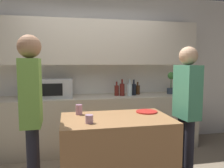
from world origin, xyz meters
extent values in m
cube|color=silver|center=(0.00, 1.74, 1.35)|extent=(6.40, 0.08, 2.70)
cube|color=beige|center=(0.00, 1.54, 1.83)|extent=(3.74, 0.32, 0.75)
cube|color=#B7AD99|center=(0.00, 1.39, 0.46)|extent=(3.60, 0.62, 0.92)
cube|color=#996B42|center=(0.10, 0.08, 0.44)|extent=(1.21, 0.74, 0.88)
cube|color=#B7BABC|center=(-0.61, 1.42, 1.07)|extent=(0.52, 0.38, 0.30)
cube|color=black|center=(-0.66, 1.23, 1.07)|extent=(0.31, 0.01, 0.19)
cube|color=silver|center=(-1.04, 1.42, 1.01)|extent=(0.26, 0.16, 0.18)
cube|color=black|center=(-1.09, 1.42, 1.10)|extent=(0.02, 0.11, 0.01)
cube|color=black|center=(-0.99, 1.42, 1.10)|extent=(0.02, 0.11, 0.01)
cylinder|color=#333D4C|center=(1.42, 1.42, 0.97)|extent=(0.14, 0.14, 0.10)
cylinder|color=#38662D|center=(1.42, 1.42, 1.11)|extent=(0.01, 0.01, 0.18)
sphere|color=#3D7A38|center=(1.42, 1.42, 1.25)|extent=(0.13, 0.13, 0.13)
cylinder|color=maroon|center=(0.40, 1.40, 1.01)|extent=(0.08, 0.08, 0.18)
cylinder|color=maroon|center=(0.40, 1.40, 1.13)|extent=(0.03, 0.03, 0.07)
cylinder|color=maroon|center=(0.49, 1.38, 1.02)|extent=(0.09, 0.09, 0.21)
cylinder|color=maroon|center=(0.49, 1.38, 1.16)|extent=(0.03, 0.03, 0.08)
cylinder|color=silver|center=(0.61, 1.32, 1.02)|extent=(0.08, 0.08, 0.20)
cylinder|color=silver|center=(0.61, 1.32, 1.16)|extent=(0.03, 0.03, 0.08)
cylinder|color=black|center=(0.71, 1.41, 1.02)|extent=(0.08, 0.08, 0.19)
cylinder|color=black|center=(0.71, 1.41, 1.15)|extent=(0.03, 0.03, 0.08)
cylinder|color=#472814|center=(0.80, 1.47, 1.00)|extent=(0.08, 0.08, 0.16)
cylinder|color=#472814|center=(0.80, 1.47, 1.11)|extent=(0.03, 0.03, 0.06)
cylinder|color=red|center=(0.52, 0.25, 0.89)|extent=(0.26, 0.26, 0.01)
cylinder|color=#AE799A|center=(-0.30, 0.30, 0.94)|extent=(0.08, 0.08, 0.12)
cylinder|color=#B18AAA|center=(-0.22, -0.09, 0.92)|extent=(0.08, 0.08, 0.09)
cylinder|color=black|center=(0.99, 0.05, 0.41)|extent=(0.11, 0.11, 0.81)
cylinder|color=black|center=(0.98, 0.21, 0.41)|extent=(0.11, 0.11, 0.81)
cube|color=#448E69|center=(0.99, 0.13, 1.14)|extent=(0.21, 0.35, 0.64)
sphere|color=tan|center=(0.99, 0.13, 1.57)|extent=(0.22, 0.22, 0.22)
cylinder|color=black|center=(-0.79, 0.12, 0.43)|extent=(0.11, 0.11, 0.85)
cube|color=#71A442|center=(-0.78, 0.04, 1.19)|extent=(0.20, 0.35, 0.68)
sphere|color=#9E7051|center=(-0.78, 0.04, 1.65)|extent=(0.23, 0.23, 0.23)
camera|label=1|loc=(-0.42, -2.24, 1.50)|focal=35.00mm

